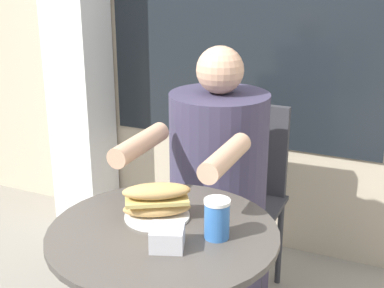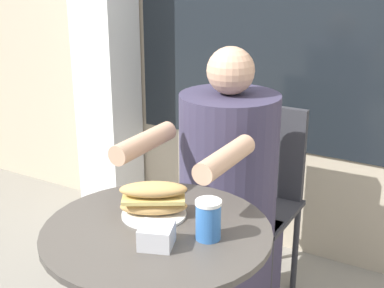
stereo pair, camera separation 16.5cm
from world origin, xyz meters
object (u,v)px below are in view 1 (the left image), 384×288
seated_diner (214,218)px  cafe_table (164,288)px  sandwich_on_plate (157,202)px  diner_chair (243,183)px  drink_cup (217,219)px

seated_diner → cafe_table: bearing=95.2°
cafe_table → seated_diner: seated_diner is taller
seated_diner → sandwich_on_plate: 0.55m
diner_chair → drink_cup: diner_chair is taller
seated_diner → drink_cup: seated_diner is taller
seated_diner → drink_cup: (0.22, -0.51, 0.28)m
sandwich_on_plate → seated_diner: bearing=90.6°
diner_chair → sandwich_on_plate: size_ratio=3.99×
sandwich_on_plate → drink_cup: size_ratio=1.88×
cafe_table → drink_cup: size_ratio=6.32×
cafe_table → diner_chair: bearing=93.9°
seated_diner → drink_cup: bearing=111.8°
cafe_table → seated_diner: bearing=96.2°
drink_cup → diner_chair: bearing=104.2°
diner_chair → sandwich_on_plate: 0.87m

